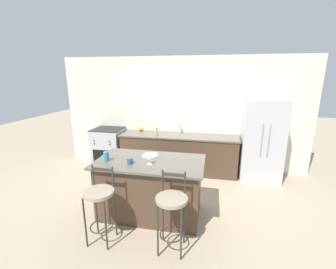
# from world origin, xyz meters

# --- Properties ---
(ground_plane) EXTENTS (18.00, 18.00, 0.00)m
(ground_plane) POSITION_xyz_m (0.00, 0.00, 0.00)
(ground_plane) COLOR tan
(wall_back) EXTENTS (6.00, 0.07, 2.70)m
(wall_back) POSITION_xyz_m (0.00, 0.71, 1.35)
(wall_back) COLOR beige
(wall_back) RESTS_ON ground_plane
(back_counter) EXTENTS (2.76, 0.69, 0.90)m
(back_counter) POSITION_xyz_m (0.00, 0.38, 0.45)
(back_counter) COLOR #4C3828
(back_counter) RESTS_ON ground_plane
(sink_faucet) EXTENTS (0.02, 0.13, 0.22)m
(sink_faucet) POSITION_xyz_m (0.00, 0.59, 1.04)
(sink_faucet) COLOR #ADAFB5
(sink_faucet) RESTS_ON back_counter
(kitchen_island) EXTENTS (1.72, 0.97, 0.94)m
(kitchen_island) POSITION_xyz_m (-0.18, -1.46, 0.48)
(kitchen_island) COLOR #4C3828
(kitchen_island) RESTS_ON ground_plane
(refrigerator) EXTENTS (0.85, 0.75, 1.79)m
(refrigerator) POSITION_xyz_m (1.83, 0.33, 0.90)
(refrigerator) COLOR #BCBCC1
(refrigerator) RESTS_ON ground_plane
(oven_range) EXTENTS (0.72, 0.68, 0.97)m
(oven_range) POSITION_xyz_m (-1.80, 0.36, 0.49)
(oven_range) COLOR #ADAFB5
(oven_range) RESTS_ON ground_plane
(bar_stool_near) EXTENTS (0.41, 0.41, 1.07)m
(bar_stool_near) POSITION_xyz_m (-0.67, -2.22, 0.63)
(bar_stool_near) COLOR #332D28
(bar_stool_near) RESTS_ON ground_plane
(bar_stool_far) EXTENTS (0.41, 0.41, 1.07)m
(bar_stool_far) POSITION_xyz_m (0.31, -2.20, 0.63)
(bar_stool_far) COLOR #332D28
(bar_stool_far) RESTS_ON ground_plane
(dinner_plate) EXTENTS (0.27, 0.27, 0.02)m
(dinner_plate) POSITION_xyz_m (-0.24, -1.23, 0.95)
(dinner_plate) COLOR white
(dinner_plate) RESTS_ON kitchen_island
(wine_glass) EXTENTS (0.08, 0.08, 0.21)m
(wine_glass) POSITION_xyz_m (-0.14, -1.60, 1.09)
(wine_glass) COLOR white
(wine_glass) RESTS_ON kitchen_island
(coffee_mug) EXTENTS (0.12, 0.09, 0.09)m
(coffee_mug) POSITION_xyz_m (-0.45, -1.64, 0.99)
(coffee_mug) COLOR #335689
(coffee_mug) RESTS_ON kitchen_island
(tumbler_cup) EXTENTS (0.08, 0.08, 0.15)m
(tumbler_cup) POSITION_xyz_m (-0.86, -1.59, 1.02)
(tumbler_cup) COLOR teal
(tumbler_cup) RESTS_ON kitchen_island
(pumpkin_decoration) EXTENTS (0.11, 0.11, 0.11)m
(pumpkin_decoration) POSITION_xyz_m (-0.99, 0.57, 0.94)
(pumpkin_decoration) COLOR orange
(pumpkin_decoration) RESTS_ON back_counter
(soap_bottle) EXTENTS (0.05, 0.05, 0.18)m
(soap_bottle) POSITION_xyz_m (-0.49, 0.19, 0.98)
(soap_bottle) COLOR #89B260
(soap_bottle) RESTS_ON back_counter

